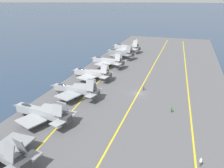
# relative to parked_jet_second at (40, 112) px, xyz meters

# --- Properties ---
(ground_plane) EXTENTS (2000.00, 2000.00, 0.00)m
(ground_plane) POSITION_rel_parked_jet_second_xyz_m (23.59, -18.47, -2.72)
(ground_plane) COLOR navy
(carrier_deck) EXTENTS (212.24, 54.06, 0.40)m
(carrier_deck) POSITION_rel_parked_jet_second_xyz_m (23.59, -18.47, -2.52)
(carrier_deck) COLOR #565659
(carrier_deck) RESTS_ON ground
(deck_stripe_foul_line) EXTENTS (190.78, 10.27, 0.01)m
(deck_stripe_foul_line) POSITION_rel_parked_jet_second_xyz_m (23.59, -33.34, -2.31)
(deck_stripe_foul_line) COLOR yellow
(deck_stripe_foul_line) RESTS_ON carrier_deck
(deck_stripe_centerline) EXTENTS (191.02, 0.36, 0.01)m
(deck_stripe_centerline) POSITION_rel_parked_jet_second_xyz_m (23.59, -18.47, -2.31)
(deck_stripe_centerline) COLOR yellow
(deck_stripe_centerline) RESTS_ON carrier_deck
(deck_stripe_edge_line) EXTENTS (190.71, 11.52, 0.01)m
(deck_stripe_edge_line) POSITION_rel_parked_jet_second_xyz_m (23.59, -3.61, -2.31)
(deck_stripe_edge_line) COLOR yellow
(deck_stripe_edge_line) RESTS_ON carrier_deck
(parked_jet_second) EXTENTS (12.46, 17.51, 5.86)m
(parked_jet_second) POSITION_rel_parked_jet_second_xyz_m (0.00, 0.00, 0.00)
(parked_jet_second) COLOR #93999E
(parked_jet_second) RESTS_ON carrier_deck
(parked_jet_third) EXTENTS (13.59, 16.70, 6.35)m
(parked_jet_third) POSITION_rel_parked_jet_second_xyz_m (15.13, -1.43, 0.12)
(parked_jet_third) COLOR #93999E
(parked_jet_third) RESTS_ON carrier_deck
(parked_jet_fourth) EXTENTS (12.42, 16.07, 6.27)m
(parked_jet_fourth) POSITION_rel_parked_jet_second_xyz_m (31.26, 0.09, 0.02)
(parked_jet_fourth) COLOR #A8AAAF
(parked_jet_fourth) RESTS_ON carrier_deck
(parked_jet_fifth) EXTENTS (12.51, 16.12, 6.35)m
(parked_jet_fifth) POSITION_rel_parked_jet_second_xyz_m (47.46, -0.26, 0.34)
(parked_jet_fifth) COLOR #A8AAAF
(parked_jet_fifth) RESTS_ON carrier_deck
(parked_jet_sixth) EXTENTS (11.99, 15.48, 6.68)m
(parked_jet_sixth) POSITION_rel_parked_jet_second_xyz_m (63.09, -1.38, 0.41)
(parked_jet_sixth) COLOR gray
(parked_jet_sixth) RESTS_ON carrier_deck
(parked_jet_seventh) EXTENTS (14.19, 16.58, 6.68)m
(parked_jet_seventh) POSITION_rel_parked_jet_second_xyz_m (77.04, -0.78, 0.22)
(parked_jet_seventh) COLOR #A8AAAF
(parked_jet_seventh) RESTS_ON carrier_deck
(crew_white_vest) EXTENTS (0.40, 0.46, 1.79)m
(crew_white_vest) POSITION_rel_parked_jet_second_xyz_m (-5.43, -35.56, -1.33)
(crew_white_vest) COLOR #4C473D
(crew_white_vest) RESTS_ON carrier_deck
(crew_green_vest) EXTENTS (0.39, 0.45, 1.67)m
(crew_green_vest) POSITION_rel_parked_jet_second_xyz_m (13.92, -29.17, -1.40)
(crew_green_vest) COLOR #383328
(crew_green_vest) RESTS_ON carrier_deck
(crew_brown_vest) EXTENTS (0.38, 0.45, 1.77)m
(crew_brown_vest) POSITION_rel_parked_jet_second_xyz_m (26.68, -19.62, -1.34)
(crew_brown_vest) COLOR #232328
(crew_brown_vest) RESTS_ON carrier_deck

